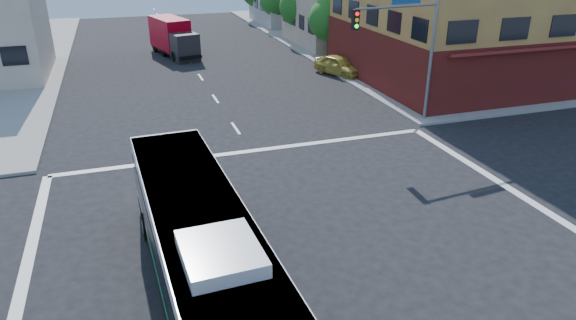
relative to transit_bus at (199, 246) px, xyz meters
name	(u,v)px	position (x,y,z in m)	size (l,w,h in m)	color
ground	(321,252)	(4.23, 0.99, -1.71)	(120.00, 120.00, 0.00)	black
sidewalk_ne	(494,31)	(39.23, 35.99, -1.63)	(50.00, 50.00, 0.15)	gray
signal_mast_ne	(408,37)	(13.30, 11.61, 3.27)	(7.91, 1.13, 8.07)	slate
street_tree_a	(331,17)	(16.13, 28.91, 1.88)	(3.60, 3.60, 5.53)	#3C2916
street_tree_b	(300,4)	(16.13, 36.91, 2.04)	(3.80, 3.80, 5.79)	#3C2916
transit_bus	(199,246)	(0.00, 0.00, 0.00)	(3.06, 11.91, 3.50)	black
box_truck	(174,38)	(3.31, 34.48, -0.14)	(3.80, 7.50, 3.24)	#242428
parked_car	(340,65)	(14.62, 23.29, -0.95)	(1.80, 4.47, 1.52)	gold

